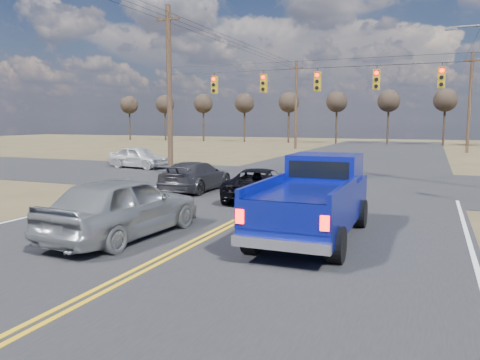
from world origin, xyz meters
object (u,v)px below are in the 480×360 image
at_px(pickup_truck, 314,199).
at_px(white_car_queue, 322,175).
at_px(dgrey_car_queue, 196,176).
at_px(cross_car_west, 139,157).
at_px(black_suv, 259,184).
at_px(silver_suv, 123,206).

height_order(pickup_truck, white_car_queue, pickup_truck).
xyz_separation_m(white_car_queue, dgrey_car_queue, (-5.41, -2.39, -0.05)).
distance_m(dgrey_car_queue, cross_car_west, 11.54).
xyz_separation_m(dgrey_car_queue, cross_car_west, (-8.53, 7.78, 0.06)).
bearing_deg(black_suv, cross_car_west, -43.72).
relative_size(white_car_queue, dgrey_car_queue, 0.95).
height_order(silver_suv, black_suv, silver_suv).
xyz_separation_m(pickup_truck, black_suv, (-3.59, 5.40, -0.44)).
height_order(dgrey_car_queue, cross_car_west, cross_car_west).
distance_m(white_car_queue, dgrey_car_queue, 5.91).
bearing_deg(dgrey_car_queue, silver_suv, 103.70).
height_order(pickup_truck, cross_car_west, pickup_truck).
relative_size(pickup_truck, white_car_queue, 1.33).
distance_m(black_suv, white_car_queue, 3.99).
height_order(silver_suv, dgrey_car_queue, silver_suv).
height_order(white_car_queue, cross_car_west, cross_car_west).
bearing_deg(pickup_truck, silver_suv, -158.20).
height_order(black_suv, dgrey_car_queue, dgrey_car_queue).
bearing_deg(black_suv, dgrey_car_queue, -25.21).
height_order(black_suv, white_car_queue, white_car_queue).
distance_m(silver_suv, black_suv, 7.54).
relative_size(white_car_queue, cross_car_west, 1.02).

